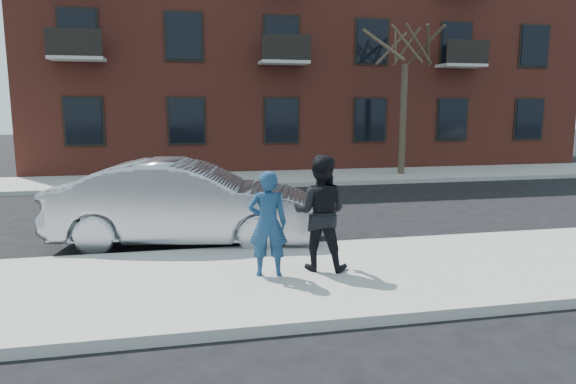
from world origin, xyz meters
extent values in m
plane|color=black|center=(0.00, 0.00, 0.00)|extent=(100.00, 100.00, 0.00)
cube|color=gray|center=(0.00, -0.25, 0.07)|extent=(50.00, 3.50, 0.15)
cube|color=#999691|center=(0.00, 1.55, 0.07)|extent=(50.00, 0.10, 0.15)
cube|color=gray|center=(0.00, 11.25, 0.07)|extent=(50.00, 3.50, 0.15)
cube|color=#999691|center=(0.00, 9.45, 0.07)|extent=(50.00, 0.10, 0.15)
cube|color=maroon|center=(2.00, 18.00, 6.00)|extent=(24.00, 10.00, 12.00)
cube|color=black|center=(-7.50, 12.94, 2.20)|extent=(1.30, 0.06, 1.70)
cube|color=black|center=(3.90, 12.94, 2.20)|extent=(1.30, 0.06, 1.70)
cube|color=black|center=(11.50, 12.94, 2.20)|extent=(1.30, 0.06, 1.70)
cube|color=black|center=(-7.50, 12.94, 5.40)|extent=(1.30, 0.06, 1.70)
cube|color=black|center=(3.90, 12.94, 5.40)|extent=(1.30, 0.06, 1.70)
cube|color=black|center=(11.50, 12.94, 5.40)|extent=(1.30, 0.06, 1.70)
cylinder|color=#32281D|center=(4.50, 11.00, 2.25)|extent=(0.26, 0.26, 4.20)
imported|color=#999BA3|center=(-3.91, 2.47, 0.84)|extent=(5.36, 2.69, 1.69)
imported|color=navy|center=(-2.72, -0.16, 0.96)|extent=(0.64, 0.46, 1.62)
cube|color=black|center=(-2.74, 0.06, 1.37)|extent=(0.09, 0.14, 0.08)
imported|color=black|center=(-1.85, -0.02, 1.07)|extent=(1.09, 0.99, 1.83)
cube|color=black|center=(-1.92, 0.21, 1.15)|extent=(0.10, 0.15, 0.06)
camera|label=1|loc=(-3.98, -7.68, 2.70)|focal=32.00mm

